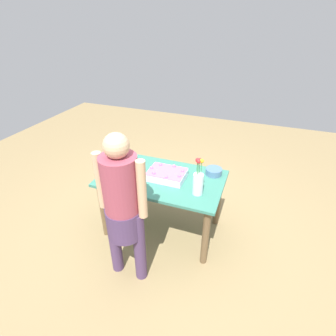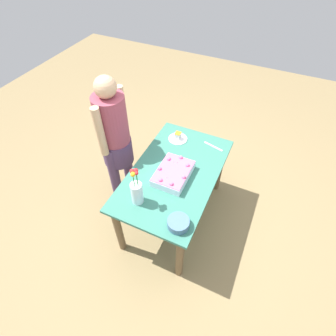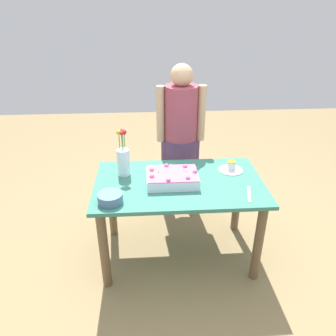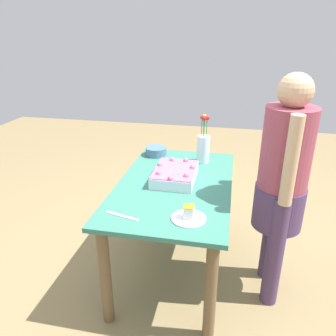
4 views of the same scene
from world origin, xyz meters
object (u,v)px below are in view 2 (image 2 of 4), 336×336
(fruit_bowl, at_px, (178,223))
(person_standing, at_px, (115,136))
(sheet_cake, at_px, (173,173))
(serving_plate_with_slice, at_px, (178,137))
(cake_knife, at_px, (213,146))
(flower_vase, at_px, (137,191))

(fruit_bowl, distance_m, person_standing, 1.11)
(sheet_cake, distance_m, fruit_bowl, 0.51)
(serving_plate_with_slice, height_order, cake_knife, serving_plate_with_slice)
(flower_vase, distance_m, fruit_bowl, 0.42)
(cake_knife, bearing_deg, serving_plate_with_slice, 21.11)
(sheet_cake, bearing_deg, cake_knife, -20.94)
(cake_knife, relative_size, fruit_bowl, 1.23)
(sheet_cake, xyz_separation_m, cake_knife, (0.54, -0.21, -0.04))
(serving_plate_with_slice, distance_m, cake_knife, 0.38)
(flower_vase, xyz_separation_m, person_standing, (0.51, 0.54, 0.00))
(serving_plate_with_slice, bearing_deg, sheet_cake, -161.25)
(sheet_cake, relative_size, serving_plate_with_slice, 1.97)
(flower_vase, bearing_deg, cake_knife, -21.68)
(cake_knife, xyz_separation_m, person_standing, (-0.41, 0.90, 0.13))
(cake_knife, distance_m, flower_vase, 1.00)
(cake_knife, height_order, fruit_bowl, fruit_bowl)
(flower_vase, height_order, person_standing, person_standing)
(fruit_bowl, bearing_deg, person_standing, 58.24)
(sheet_cake, bearing_deg, person_standing, 79.24)
(cake_knife, bearing_deg, fruit_bowl, 106.21)
(sheet_cake, xyz_separation_m, flower_vase, (-0.38, 0.16, 0.09))
(fruit_bowl, bearing_deg, serving_plate_with_slice, 23.59)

